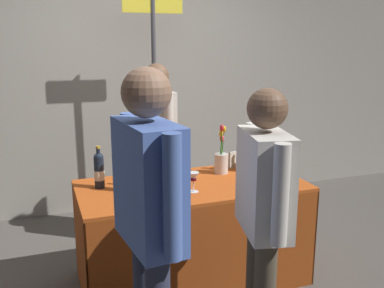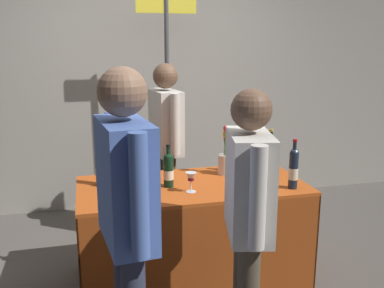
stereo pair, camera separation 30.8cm
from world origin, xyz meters
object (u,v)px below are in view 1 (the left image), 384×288
object	(u,v)px
tasting_table	(192,213)
featured_wine_bottle	(169,170)
wine_glass_near_vendor	(193,178)
flower_vase	(221,159)
booth_signpost	(154,79)
display_bottle_0	(243,154)
vendor_presenter	(157,137)
taster_foreground_right	(263,204)

from	to	relation	value
tasting_table	featured_wine_bottle	xyz separation A→B (m)	(-0.18, -0.01, 0.36)
wine_glass_near_vendor	flower_vase	xyz separation A→B (m)	(0.36, 0.34, 0.02)
wine_glass_near_vendor	booth_signpost	distance (m)	1.51
featured_wine_bottle	wine_glass_near_vendor	world-z (taller)	featured_wine_bottle
tasting_table	display_bottle_0	bearing A→B (deg)	19.77
display_bottle_0	booth_signpost	xyz separation A→B (m)	(-0.43, 1.06, 0.53)
display_bottle_0	featured_wine_bottle	bearing A→B (deg)	-163.99
tasting_table	vendor_presenter	distance (m)	0.90
tasting_table	featured_wine_bottle	distance (m)	0.40
display_bottle_0	vendor_presenter	world-z (taller)	vendor_presenter
flower_vase	taster_foreground_right	distance (m)	1.10
wine_glass_near_vendor	vendor_presenter	xyz separation A→B (m)	(0.01, 0.95, 0.09)
tasting_table	booth_signpost	bearing A→B (deg)	87.18
featured_wine_bottle	wine_glass_near_vendor	bearing A→B (deg)	-49.51
featured_wine_bottle	booth_signpost	bearing A→B (deg)	79.27
wine_glass_near_vendor	display_bottle_0	bearing A→B (deg)	32.13
wine_glass_near_vendor	booth_signpost	bearing A→B (deg)	85.52
tasting_table	taster_foreground_right	size ratio (longest dim) A/B	1.06
tasting_table	taster_foreground_right	distance (m)	0.99
display_bottle_0	flower_vase	xyz separation A→B (m)	(-0.19, -0.00, -0.02)
flower_vase	vendor_presenter	bearing A→B (deg)	119.64
display_bottle_0	wine_glass_near_vendor	xyz separation A→B (m)	(-0.54, -0.34, -0.04)
vendor_presenter	taster_foreground_right	xyz separation A→B (m)	(0.12, -1.69, -0.03)
tasting_table	featured_wine_bottle	world-z (taller)	featured_wine_bottle
flower_vase	booth_signpost	xyz separation A→B (m)	(-0.25, 1.06, 0.55)
featured_wine_bottle	flower_vase	world-z (taller)	flower_vase
taster_foreground_right	wine_glass_near_vendor	bearing A→B (deg)	22.69
booth_signpost	taster_foreground_right	bearing A→B (deg)	-89.46
flower_vase	vendor_presenter	size ratio (longest dim) A/B	0.25
featured_wine_bottle	vendor_presenter	xyz separation A→B (m)	(0.14, 0.81, 0.06)
flower_vase	vendor_presenter	xyz separation A→B (m)	(-0.35, 0.61, 0.07)
flower_vase	taster_foreground_right	world-z (taller)	taster_foreground_right
taster_foreground_right	booth_signpost	world-z (taller)	booth_signpost
vendor_presenter	display_bottle_0	bearing A→B (deg)	33.04
wine_glass_near_vendor	taster_foreground_right	bearing A→B (deg)	-80.03
featured_wine_bottle	booth_signpost	xyz separation A→B (m)	(0.24, 1.25, 0.54)
wine_glass_near_vendor	vendor_presenter	bearing A→B (deg)	89.41
tasting_table	wine_glass_near_vendor	bearing A→B (deg)	-106.59
display_bottle_0	taster_foreground_right	bearing A→B (deg)	-110.99
taster_foreground_right	flower_vase	bearing A→B (deg)	0.73
wine_glass_near_vendor	flower_vase	bearing A→B (deg)	43.53
flower_vase	vendor_presenter	distance (m)	0.71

